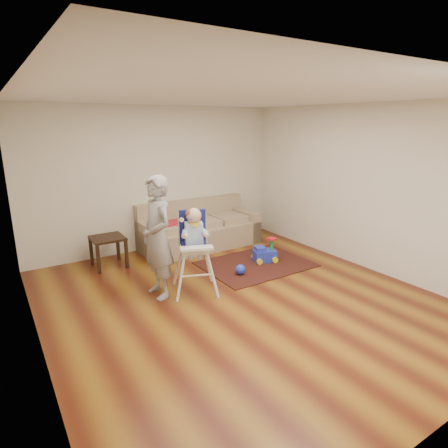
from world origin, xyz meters
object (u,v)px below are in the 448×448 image
side_table (109,252)px  adult (157,238)px  ride_on_toy (265,250)px  high_chair (194,252)px  toy_ball (240,269)px  sofa (200,225)px

side_table → adult: adult is taller
ride_on_toy → high_chair: 1.69m
ride_on_toy → toy_ball: 0.77m
ride_on_toy → toy_ball: (-0.71, -0.26, -0.13)m
ride_on_toy → side_table: bearing=168.6°
sofa → high_chair: high_chair is taller
side_table → high_chair: (0.78, -1.65, 0.34)m
adult → side_table: bearing=-172.0°
side_table → high_chair: bearing=-64.7°
high_chair → adult: (-0.49, 0.16, 0.26)m
adult → ride_on_toy: bearing=93.1°
ride_on_toy → high_chair: (-1.60, -0.38, 0.38)m
ride_on_toy → adult: adult is taller
ride_on_toy → adult: bearing=-157.2°
ride_on_toy → toy_ball: ride_on_toy is taller
sofa → ride_on_toy: bearing=-68.6°
ride_on_toy → high_chair: high_chair is taller
ride_on_toy → adult: size_ratio=0.24×
toy_ball → high_chair: size_ratio=0.13×
sofa → adult: (-1.54, -1.57, 0.41)m
high_chair → adult: bearing=-176.5°
side_table → ride_on_toy: bearing=-28.1°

